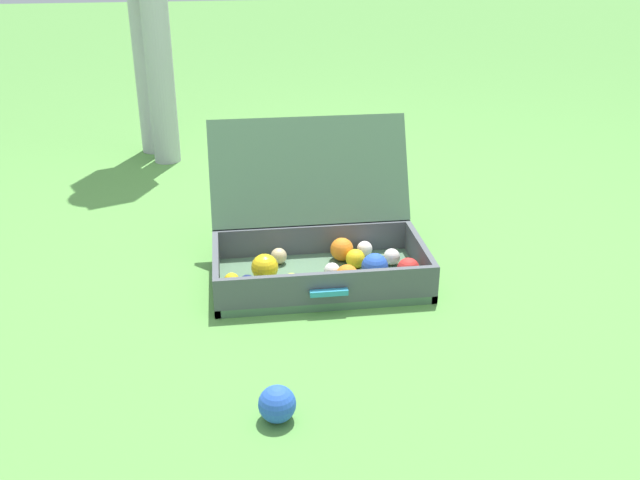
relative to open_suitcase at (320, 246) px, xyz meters
The scene contains 3 objects.
ground_plane 0.15m from the open_suitcase, 38.50° to the right, with size 16.00×16.00×0.00m, color #569342.
open_suitcase is the anchor object (origin of this frame).
stray_ball_on_grass 0.74m from the open_suitcase, 105.38° to the right, with size 0.09×0.09×0.09m, color blue.
Camera 1 is at (-0.36, -1.96, 1.06)m, focal length 40.35 mm.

